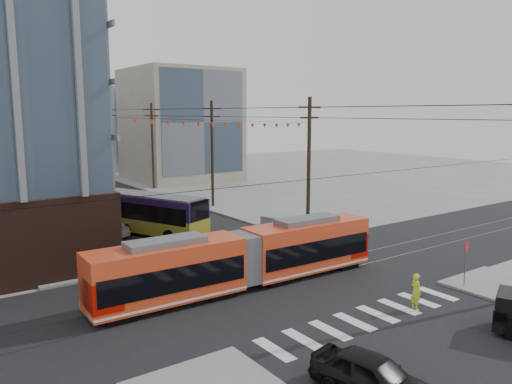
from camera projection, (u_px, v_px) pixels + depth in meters
ground at (323, 299)px, 26.43m from camera, size 160.00×160.00×0.00m
bg_bldg_ne_near at (180, 125)px, 72.98m from camera, size 14.00×14.00×16.00m
bg_bldg_ne_far at (140, 128)px, 90.40m from camera, size 16.00×16.00×14.00m
utility_pole_far at (112, 141)px, 75.54m from camera, size 0.30×0.30×11.00m
streetcar at (243, 259)px, 27.95m from camera, size 17.51×2.82×3.36m
city_bus at (141, 213)px, 40.81m from camera, size 7.17×12.03×3.40m
black_sedan at (373, 376)px, 17.22m from camera, size 2.80×4.87×1.56m
parked_car_silver at (129, 252)px, 32.58m from camera, size 2.02×4.92×1.58m
parked_car_white at (105, 228)px, 39.71m from camera, size 3.34×5.11×1.38m
parked_car_grey at (84, 224)px, 41.43m from camera, size 3.55×5.23×1.33m
pedestrian at (416, 292)px, 24.94m from camera, size 0.61×0.77×1.87m
stop_sign at (465, 266)px, 27.95m from camera, size 1.00×1.00×2.58m
jersey_barrier at (283, 224)px, 42.29m from camera, size 2.19×4.58×0.89m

